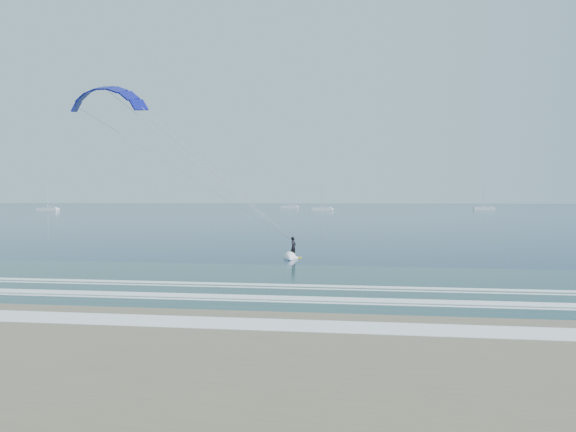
{
  "coord_description": "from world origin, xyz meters",
  "views": [
    {
      "loc": [
        9.06,
        -21.69,
        5.48
      ],
      "look_at": [
        3.29,
        22.07,
        3.87
      ],
      "focal_mm": 32.0,
      "sensor_mm": 36.0,
      "label": 1
    }
  ],
  "objects_px": {
    "sailboat_0": "(48,209)",
    "sailboat_3": "(484,208)",
    "kitesurfer_rig": "(202,167)",
    "sailboat_1": "(289,207)",
    "sailboat_2": "(322,209)"
  },
  "relations": [
    {
      "from": "sailboat_0",
      "to": "sailboat_3",
      "type": "height_order",
      "value": "sailboat_0"
    },
    {
      "from": "kitesurfer_rig",
      "to": "sailboat_0",
      "type": "bearing_deg",
      "value": 126.39
    },
    {
      "from": "sailboat_0",
      "to": "sailboat_1",
      "type": "distance_m",
      "value": 111.4
    },
    {
      "from": "sailboat_3",
      "to": "kitesurfer_rig",
      "type": "bearing_deg",
      "value": -109.85
    },
    {
      "from": "sailboat_3",
      "to": "sailboat_2",
      "type": "bearing_deg",
      "value": -162.01
    },
    {
      "from": "sailboat_1",
      "to": "sailboat_3",
      "type": "xyz_separation_m",
      "value": [
        88.76,
        -25.31,
        0.0
      ]
    },
    {
      "from": "sailboat_1",
      "to": "sailboat_2",
      "type": "xyz_separation_m",
      "value": [
        19.72,
        -47.73,
        0.0
      ]
    },
    {
      "from": "sailboat_1",
      "to": "sailboat_2",
      "type": "distance_m",
      "value": 51.64
    },
    {
      "from": "kitesurfer_rig",
      "to": "sailboat_2",
      "type": "distance_m",
      "value": 167.64
    },
    {
      "from": "sailboat_1",
      "to": "sailboat_2",
      "type": "height_order",
      "value": "sailboat_1"
    },
    {
      "from": "sailboat_1",
      "to": "sailboat_3",
      "type": "relative_size",
      "value": 1.01
    },
    {
      "from": "kitesurfer_rig",
      "to": "sailboat_0",
      "type": "height_order",
      "value": "kitesurfer_rig"
    },
    {
      "from": "kitesurfer_rig",
      "to": "sailboat_3",
      "type": "distance_m",
      "value": 202.03
    },
    {
      "from": "kitesurfer_rig",
      "to": "sailboat_1",
      "type": "relative_size",
      "value": 1.71
    },
    {
      "from": "sailboat_2",
      "to": "sailboat_0",
      "type": "bearing_deg",
      "value": -170.33
    }
  ]
}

